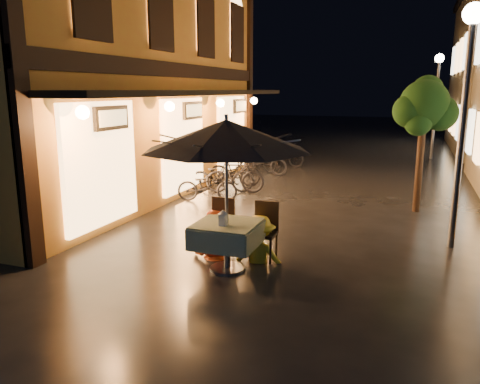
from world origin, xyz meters
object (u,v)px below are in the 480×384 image
at_px(bicycle_0, 207,186).
at_px(table_lantern, 223,217).
at_px(streetlamp_near, 467,84).
at_px(cafe_table, 227,235).
at_px(person_orange, 213,211).
at_px(person_yellow, 259,217).
at_px(patio_umbrella, 226,135).

bearing_deg(bicycle_0, table_lantern, -171.44).
relative_size(streetlamp_near, cafe_table, 4.27).
bearing_deg(cafe_table, table_lantern, -90.00).
bearing_deg(cafe_table, person_orange, 131.40).
bearing_deg(person_yellow, streetlamp_near, -157.25).
relative_size(patio_umbrella, bicycle_0, 1.69).
xyz_separation_m(table_lantern, bicycle_0, (-2.23, 4.39, -0.51)).
height_order(person_yellow, bicycle_0, person_yellow).
xyz_separation_m(table_lantern, person_orange, (-0.46, 0.68, -0.12)).
distance_m(streetlamp_near, table_lantern, 4.76).
distance_m(streetlamp_near, patio_umbrella, 4.29).
relative_size(cafe_table, bicycle_0, 0.64).
distance_m(streetlamp_near, cafe_table, 4.82).
bearing_deg(person_yellow, person_orange, -4.97).
bearing_deg(table_lantern, streetlamp_near, 37.22).
xyz_separation_m(streetlamp_near, person_yellow, (-3.09, -1.88, -2.16)).
bearing_deg(table_lantern, bicycle_0, 116.95).
bearing_deg(table_lantern, cafe_table, 90.00).
xyz_separation_m(streetlamp_near, bicycle_0, (-5.67, 1.78, -2.51)).
bearing_deg(bicycle_0, cafe_table, -170.59).
distance_m(person_yellow, bicycle_0, 4.49).
bearing_deg(patio_umbrella, person_yellow, 58.77).
height_order(streetlamp_near, cafe_table, streetlamp_near).
distance_m(patio_umbrella, table_lantern, 1.24).
relative_size(table_lantern, person_orange, 0.16).
height_order(table_lantern, person_orange, person_orange).
distance_m(cafe_table, person_yellow, 0.69).
distance_m(cafe_table, person_orange, 0.73).
bearing_deg(streetlamp_near, person_orange, -153.67).
distance_m(person_orange, bicycle_0, 4.13).
bearing_deg(person_yellow, table_lantern, 55.95).
distance_m(cafe_table, table_lantern, 0.37).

